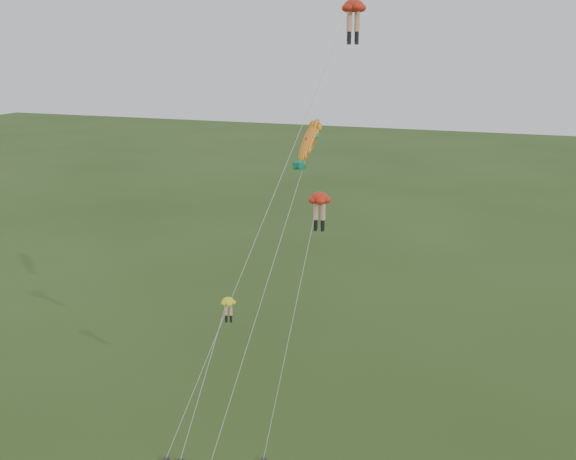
% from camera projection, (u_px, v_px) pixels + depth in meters
% --- Properties ---
extents(ground, '(300.00, 300.00, 0.00)m').
position_uv_depth(ground, '(235.00, 447.00, 37.42)').
color(ground, '#294217').
rests_on(ground, ground).
extents(legs_kite_red_high, '(7.81, 15.11, 25.28)m').
position_uv_depth(legs_kite_red_high, '(351.00, 15.00, 39.55)').
color(legs_kite_red_high, red).
rests_on(legs_kite_red_high, ground).
extents(legs_kite_red_mid, '(2.53, 5.55, 14.72)m').
position_uv_depth(legs_kite_red_mid, '(318.00, 206.00, 35.68)').
color(legs_kite_red_mid, red).
rests_on(legs_kite_red_mid, ground).
extents(legs_kite_yellow, '(1.20, 7.31, 7.52)m').
position_uv_depth(legs_kite_yellow, '(226.00, 309.00, 39.59)').
color(legs_kite_yellow, '#FFF720').
rests_on(legs_kite_yellow, ground).
extents(fish_kite, '(2.83, 13.09, 18.28)m').
position_uv_depth(fish_kite, '(309.00, 142.00, 40.37)').
color(fish_kite, yellow).
rests_on(fish_kite, ground).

